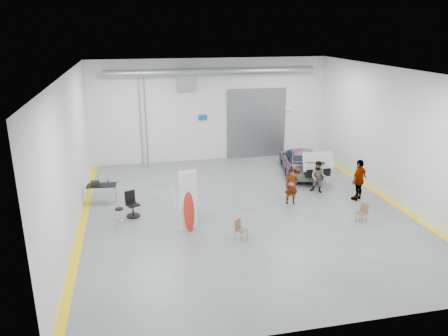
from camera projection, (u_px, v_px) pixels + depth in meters
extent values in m
plane|color=slate|center=(245.00, 211.00, 19.17)|extent=(16.00, 16.00, 0.00)
cube|color=silver|center=(71.00, 155.00, 16.83)|extent=(0.02, 16.00, 6.00)
cube|color=silver|center=(396.00, 136.00, 19.64)|extent=(0.02, 16.00, 6.00)
cube|color=silver|center=(211.00, 110.00, 25.67)|extent=(14.00, 0.02, 6.00)
cube|color=silver|center=(329.00, 227.00, 10.80)|extent=(14.00, 0.02, 6.00)
cube|color=silver|center=(247.00, 72.00, 17.30)|extent=(14.00, 16.00, 0.02)
cube|color=slate|center=(257.00, 123.00, 26.44)|extent=(3.60, 0.12, 4.20)
cube|color=gray|center=(185.00, 80.00, 24.73)|extent=(1.00, 0.50, 1.20)
cylinder|color=gray|center=(212.00, 71.00, 24.40)|extent=(11.90, 0.44, 0.44)
cube|color=#1352A1|center=(203.00, 118.00, 25.62)|extent=(0.50, 0.04, 0.30)
cube|color=white|center=(288.00, 109.00, 26.59)|extent=(0.70, 0.04, 0.25)
cylinder|color=gray|center=(146.00, 122.00, 24.98)|extent=(0.08, 0.08, 5.00)
cylinder|color=gray|center=(141.00, 122.00, 24.92)|extent=(0.08, 0.08, 5.00)
cube|color=yellow|center=(82.00, 225.00, 17.79)|extent=(0.30, 16.00, 0.01)
cube|color=yellow|center=(385.00, 198.00, 20.54)|extent=(0.30, 16.00, 0.01)
imported|color=white|center=(300.00, 161.00, 23.95)|extent=(2.94, 5.04, 1.37)
imported|color=#905D4E|center=(292.00, 186.00, 19.70)|extent=(0.63, 0.44, 1.66)
imported|color=slate|center=(318.00, 177.00, 21.05)|extent=(0.97, 0.95, 1.58)
imported|color=brown|center=(359.00, 180.00, 20.11)|extent=(1.20, 1.00, 1.95)
cube|color=white|center=(187.00, 210.00, 17.01)|extent=(0.73, 0.25, 1.61)
ellipsoid|color=red|center=(187.00, 212.00, 16.96)|extent=(0.49, 0.33, 1.70)
cube|color=white|center=(186.00, 181.00, 16.62)|extent=(0.71, 0.24, 0.85)
cylinder|color=white|center=(179.00, 200.00, 16.81)|extent=(0.02, 0.02, 2.68)
cylinder|color=white|center=(195.00, 199.00, 16.93)|extent=(0.02, 0.02, 2.68)
cube|color=brown|center=(241.00, 230.00, 16.46)|extent=(0.51, 0.51, 0.04)
cube|color=brown|center=(240.00, 223.00, 16.56)|extent=(0.34, 0.30, 0.36)
cube|color=brown|center=(362.00, 213.00, 17.93)|extent=(0.48, 0.49, 0.04)
cube|color=brown|center=(360.00, 207.00, 18.03)|extent=(0.23, 0.37, 0.35)
cylinder|color=black|center=(119.00, 209.00, 17.67)|extent=(0.33, 0.33, 0.05)
torus|color=silver|center=(120.00, 219.00, 17.81)|extent=(0.35, 0.35, 0.02)
cylinder|color=gray|center=(88.00, 197.00, 19.65)|extent=(0.03, 0.03, 0.79)
cylinder|color=gray|center=(116.00, 195.00, 19.90)|extent=(0.03, 0.03, 0.79)
cylinder|color=gray|center=(89.00, 193.00, 20.16)|extent=(0.03, 0.03, 0.79)
cylinder|color=gray|center=(116.00, 191.00, 20.40)|extent=(0.03, 0.03, 0.79)
cube|color=black|center=(101.00, 185.00, 19.90)|extent=(1.36, 0.76, 0.04)
cylinder|color=navy|center=(109.00, 183.00, 19.82)|extent=(0.09, 0.09, 0.24)
cube|color=black|center=(95.00, 183.00, 19.86)|extent=(0.38, 0.24, 0.20)
cylinder|color=black|center=(133.00, 216.00, 18.57)|extent=(0.58, 0.58, 0.04)
cylinder|color=black|center=(133.00, 210.00, 18.49)|extent=(0.06, 0.06, 0.50)
cube|color=black|center=(133.00, 205.00, 18.41)|extent=(0.63, 0.63, 0.07)
cube|color=black|center=(132.00, 196.00, 18.53)|extent=(0.44, 0.25, 0.52)
cube|color=silver|center=(317.00, 159.00, 21.77)|extent=(1.60, 0.97, 0.04)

